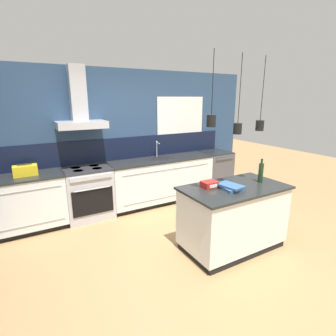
% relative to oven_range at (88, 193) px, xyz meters
% --- Properties ---
extents(ground_plane, '(16.00, 16.00, 0.00)m').
position_rel_oven_range_xyz_m(ground_plane, '(0.85, -1.69, -0.46)').
color(ground_plane, '#A87F51').
rests_on(ground_plane, ground).
extents(wall_back, '(5.60, 2.45, 2.60)m').
position_rel_oven_range_xyz_m(wall_back, '(0.81, 0.31, 0.90)').
color(wall_back, navy).
rests_on(wall_back, ground_plane).
extents(counter_run_left, '(1.13, 0.64, 0.91)m').
position_rel_oven_range_xyz_m(counter_run_left, '(-0.95, 0.01, 0.01)').
color(counter_run_left, black).
rests_on(counter_run_left, ground_plane).
extents(counter_run_sink, '(2.15, 0.64, 1.24)m').
position_rel_oven_range_xyz_m(counter_run_sink, '(1.46, 0.01, 0.01)').
color(counter_run_sink, black).
rests_on(counter_run_sink, ground_plane).
extents(oven_range, '(0.79, 0.66, 0.91)m').
position_rel_oven_range_xyz_m(oven_range, '(0.00, 0.00, 0.00)').
color(oven_range, '#B5B5BA').
rests_on(oven_range, ground_plane).
extents(dishwasher, '(0.62, 0.65, 0.91)m').
position_rel_oven_range_xyz_m(dishwasher, '(2.84, 0.00, 0.00)').
color(dishwasher, '#4C4C51').
rests_on(dishwasher, ground_plane).
extents(kitchen_island, '(1.45, 0.81, 0.91)m').
position_rel_oven_range_xyz_m(kitchen_island, '(1.51, -2.00, 0.00)').
color(kitchen_island, black).
rests_on(kitchen_island, ground_plane).
extents(bottle_on_island, '(0.07, 0.07, 0.34)m').
position_rel_oven_range_xyz_m(bottle_on_island, '(1.97, -2.03, 0.60)').
color(bottle_on_island, '#193319').
rests_on(bottle_on_island, kitchen_island).
extents(book_stack, '(0.26, 0.36, 0.06)m').
position_rel_oven_range_xyz_m(book_stack, '(1.39, -2.05, 0.49)').
color(book_stack, '#335684').
rests_on(book_stack, kitchen_island).
extents(red_supply_box, '(0.21, 0.17, 0.09)m').
position_rel_oven_range_xyz_m(red_supply_box, '(1.19, -1.86, 0.50)').
color(red_supply_box, red).
rests_on(red_supply_box, kitchen_island).
extents(yellow_toolbox, '(0.34, 0.18, 0.19)m').
position_rel_oven_range_xyz_m(yellow_toolbox, '(-0.92, 0.00, 0.54)').
color(yellow_toolbox, gold).
rests_on(yellow_toolbox, counter_run_left).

